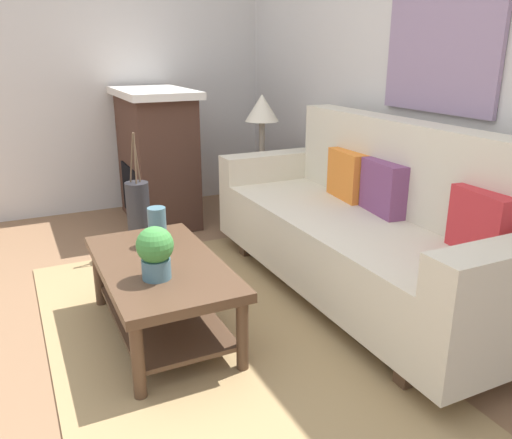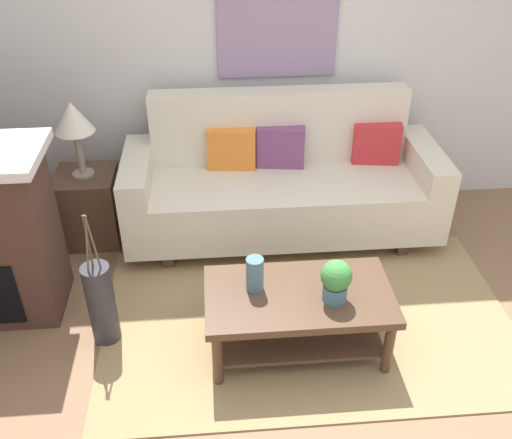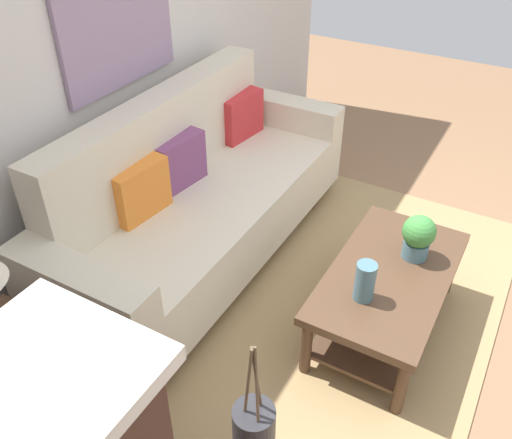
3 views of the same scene
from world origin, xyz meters
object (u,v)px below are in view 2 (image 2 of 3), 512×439
object	(u,v)px
tabletop_vase	(255,274)
potted_plant_tabletop	(336,280)
coffee_table	(298,308)
couch	(282,183)
throw_pillow_crimson	(376,143)
table_lamp	(73,120)
throw_pillow_orange	(232,149)
side_table	(90,207)
framed_painting	(278,19)
floor_vase	(102,304)
throw_pillow_plum	(281,147)

from	to	relation	value
tabletop_vase	potted_plant_tabletop	xyz separation A→B (m)	(0.45, -0.13, 0.03)
coffee_table	potted_plant_tabletop	size ratio (longest dim) A/B	4.20
couch	potted_plant_tabletop	world-z (taller)	couch
throw_pillow_crimson	table_lamp	distance (m)	2.25
throw_pillow_crimson	coffee_table	distance (m)	1.65
coffee_table	potted_plant_tabletop	xyz separation A→B (m)	(0.19, -0.07, 0.26)
couch	table_lamp	size ratio (longest dim) A/B	4.13
coffee_table	throw_pillow_orange	bearing A→B (deg)	102.84
throw_pillow_orange	side_table	bearing A→B (deg)	-175.09
throw_pillow_crimson	framed_painting	world-z (taller)	framed_painting
coffee_table	couch	bearing A→B (deg)	87.59
coffee_table	side_table	world-z (taller)	side_table
couch	side_table	xyz separation A→B (m)	(-1.48, 0.03, -0.15)
floor_vase	framed_painting	world-z (taller)	framed_painting
throw_pillow_orange	throw_pillow_crimson	xyz separation A→B (m)	(1.11, 0.00, 0.00)
coffee_table	floor_vase	size ratio (longest dim) A/B	1.95
throw_pillow_orange	tabletop_vase	world-z (taller)	throw_pillow_orange
side_table	throw_pillow_orange	bearing A→B (deg)	4.91
side_table	table_lamp	world-z (taller)	table_lamp
throw_pillow_plum	framed_painting	distance (m)	0.93
throw_pillow_crimson	tabletop_vase	bearing A→B (deg)	-128.26
side_table	throw_pillow_plum	bearing A→B (deg)	3.68
throw_pillow_plum	throw_pillow_crimson	size ratio (longest dim) A/B	1.00
throw_pillow_orange	floor_vase	bearing A→B (deg)	-124.97
throw_pillow_orange	throw_pillow_plum	bearing A→B (deg)	0.00
throw_pillow_plum	framed_painting	bearing A→B (deg)	90.00
throw_pillow_plum	floor_vase	size ratio (longest dim) A/B	0.64
couch	throw_pillow_crimson	world-z (taller)	couch
table_lamp	framed_painting	xyz separation A→B (m)	(1.48, 0.44, 0.55)
side_table	table_lamp	distance (m)	0.71
throw_pillow_orange	coffee_table	size ratio (longest dim) A/B	0.33
potted_plant_tabletop	floor_vase	size ratio (longest dim) A/B	0.46
tabletop_vase	floor_vase	world-z (taller)	tabletop_vase
throw_pillow_orange	side_table	world-z (taller)	throw_pillow_orange
coffee_table	table_lamp	xyz separation A→B (m)	(-1.42, 1.30, 0.68)
side_table	table_lamp	size ratio (longest dim) A/B	0.98
couch	throw_pillow_plum	bearing A→B (deg)	90.00
framed_painting	side_table	bearing A→B (deg)	-163.56
throw_pillow_orange	throw_pillow_crimson	world-z (taller)	same
throw_pillow_orange	floor_vase	xyz separation A→B (m)	(-0.86, -1.23, -0.40)
tabletop_vase	table_lamp	world-z (taller)	table_lamp
throw_pillow_plum	throw_pillow_crimson	xyz separation A→B (m)	(0.74, 0.00, 0.00)
floor_vase	throw_pillow_crimson	bearing A→B (deg)	31.91
side_table	coffee_table	bearing A→B (deg)	-42.39
tabletop_vase	framed_painting	world-z (taller)	framed_painting
throw_pillow_plum	throw_pillow_crimson	distance (m)	0.74
framed_painting	throw_pillow_crimson	bearing A→B (deg)	-24.65
couch	potted_plant_tabletop	size ratio (longest dim) A/B	8.99
floor_vase	framed_painting	size ratio (longest dim) A/B	0.64
throw_pillow_plum	tabletop_vase	distance (m)	1.37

